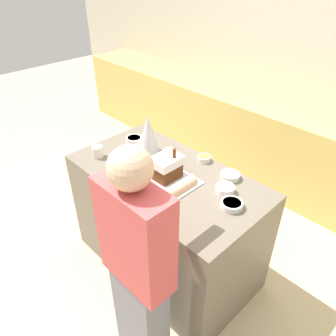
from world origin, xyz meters
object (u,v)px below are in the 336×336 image
(gingerbread_house, at_px, (167,167))
(candy_bowl_near_tray_left, at_px, (225,189))
(candy_bowl_far_left, at_px, (134,140))
(candy_bowl_center_rear, at_px, (170,152))
(candy_bowl_behind_tray, at_px, (232,204))
(candy_bowl_far_right, at_px, (204,158))
(person, at_px, (139,270))
(mug, at_px, (98,152))
(candy_bowl_near_tray_right, at_px, (230,176))
(baking_tray, at_px, (167,178))
(decorative_tree, at_px, (148,134))

(gingerbread_house, height_order, candy_bowl_near_tray_left, gingerbread_house)
(candy_bowl_far_left, bearing_deg, gingerbread_house, -15.69)
(candy_bowl_center_rear, height_order, candy_bowl_behind_tray, candy_bowl_center_rear)
(candy_bowl_far_left, distance_m, candy_bowl_far_right, 0.60)
(candy_bowl_far_right, xyz_separation_m, person, (0.36, -0.93, -0.13))
(candy_bowl_behind_tray, bearing_deg, mug, -166.58)
(candy_bowl_near_tray_left, height_order, candy_bowl_near_tray_right, candy_bowl_near_tray_left)
(gingerbread_house, bearing_deg, candy_bowl_center_rear, 131.41)
(candy_bowl_near_tray_left, bearing_deg, gingerbread_house, -156.80)
(candy_bowl_far_left, xyz_separation_m, candy_bowl_far_right, (0.57, 0.20, -0.01))
(candy_bowl_center_rear, bearing_deg, person, -53.91)
(candy_bowl_center_rear, bearing_deg, gingerbread_house, -48.59)
(candy_bowl_far_right, distance_m, person, 1.01)
(baking_tray, height_order, candy_bowl_far_right, candy_bowl_far_right)
(mug, relative_size, person, 0.06)
(decorative_tree, height_order, candy_bowl_near_tray_left, decorative_tree)
(candy_bowl_near_tray_right, bearing_deg, mug, -150.47)
(gingerbread_house, relative_size, candy_bowl_near_tray_left, 1.88)
(mug, bearing_deg, gingerbread_house, 17.52)
(baking_tray, relative_size, decorative_tree, 1.48)
(gingerbread_house, bearing_deg, mug, -162.48)
(decorative_tree, bearing_deg, candy_bowl_near_tray_right, 13.22)
(gingerbread_house, relative_size, candy_bowl_far_left, 1.76)
(candy_bowl_far_left, distance_m, person, 1.18)
(gingerbread_house, distance_m, candy_bowl_far_right, 0.36)
(gingerbread_house, distance_m, candy_bowl_far_left, 0.56)
(candy_bowl_far_right, xyz_separation_m, mug, (-0.60, -0.53, 0.02))
(candy_bowl_far_left, bearing_deg, candy_bowl_behind_tray, -4.24)
(gingerbread_house, xyz_separation_m, candy_bowl_behind_tray, (0.49, 0.07, -0.07))
(baking_tray, xyz_separation_m, candy_bowl_center_rear, (-0.20, 0.23, 0.02))
(candy_bowl_behind_tray, relative_size, person, 0.09)
(decorative_tree, bearing_deg, baking_tray, -23.33)
(candy_bowl_near_tray_left, relative_size, candy_bowl_far_left, 0.94)
(candy_bowl_far_left, xyz_separation_m, candy_bowl_behind_tray, (1.02, -0.08, -0.01))
(mug, bearing_deg, decorative_tree, 59.03)
(candy_bowl_near_tray_left, relative_size, candy_bowl_center_rear, 1.26)
(candy_bowl_far_left, height_order, mug, mug)
(candy_bowl_near_tray_right, xyz_separation_m, person, (0.09, -0.89, -0.13))
(candy_bowl_far_left, bearing_deg, candy_bowl_far_right, 19.50)
(candy_bowl_far_right, distance_m, mug, 0.80)
(baking_tray, relative_size, candy_bowl_far_left, 3.39)
(gingerbread_house, bearing_deg, candy_bowl_near_tray_right, 45.96)
(candy_bowl_center_rear, xyz_separation_m, candy_bowl_behind_tray, (0.69, -0.15, -0.00))
(candy_bowl_center_rear, bearing_deg, baking_tray, -48.67)
(person, bearing_deg, candy_bowl_near_tray_right, 95.62)
(candy_bowl_far_left, height_order, candy_bowl_behind_tray, candy_bowl_far_left)
(candy_bowl_near_tray_left, height_order, mug, mug)
(candy_bowl_far_left, bearing_deg, mug, -94.98)
(decorative_tree, bearing_deg, mug, -120.97)
(decorative_tree, bearing_deg, candy_bowl_near_tray_left, 0.36)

